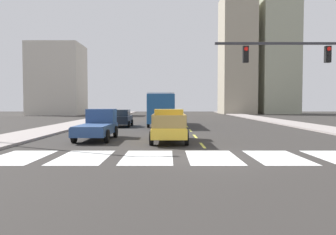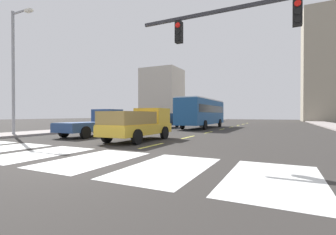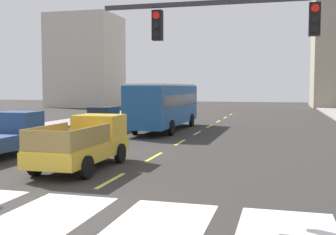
% 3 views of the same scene
% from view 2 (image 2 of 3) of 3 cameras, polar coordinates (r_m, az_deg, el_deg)
% --- Properties ---
extents(ground_plane, '(160.00, 160.00, 0.00)m').
position_cam_2_polar(ground_plane, '(8.58, -17.48, -9.65)').
color(ground_plane, '#302D2B').
extents(sidewalk_left, '(3.48, 110.00, 0.15)m').
position_cam_2_polar(sidewalk_left, '(30.08, -10.62, -2.15)').
color(sidewalk_left, gray).
rests_on(sidewalk_left, ground).
extents(crosswalk_stripe_2, '(2.17, 3.88, 0.01)m').
position_cam_2_polar(crosswalk_stripe_2, '(10.69, -28.60, -7.64)').
color(crosswalk_stripe_2, silver).
rests_on(crosswalk_stripe_2, ground).
extents(crosswalk_stripe_3, '(2.17, 3.88, 0.01)m').
position_cam_2_polar(crosswalk_stripe_3, '(8.58, -17.48, -9.63)').
color(crosswalk_stripe_3, silver).
rests_on(crosswalk_stripe_3, ground).
extents(crosswalk_stripe_4, '(2.17, 3.88, 0.01)m').
position_cam_2_polar(crosswalk_stripe_4, '(6.99, -0.09, -11.96)').
color(crosswalk_stripe_4, silver).
rests_on(crosswalk_stripe_4, ground).
extents(crosswalk_stripe_5, '(2.17, 3.88, 0.01)m').
position_cam_2_polar(crosswalk_stripe_5, '(6.32, 24.19, -13.38)').
color(crosswalk_stripe_5, silver).
rests_on(crosswalk_stripe_5, ground).
extents(lane_dash_0, '(0.16, 2.40, 0.01)m').
position_cam_2_polar(lane_dash_0, '(11.78, -3.88, -6.81)').
color(lane_dash_0, '#D3D047').
rests_on(lane_dash_0, ground).
extents(lane_dash_1, '(0.16, 2.40, 0.01)m').
position_cam_2_polar(lane_dash_1, '(16.28, 4.93, -4.75)').
color(lane_dash_1, '#D3D047').
rests_on(lane_dash_1, ground).
extents(lane_dash_2, '(0.16, 2.40, 0.01)m').
position_cam_2_polar(lane_dash_2, '(21.01, 9.84, -3.54)').
color(lane_dash_2, '#D3D047').
rests_on(lane_dash_2, ground).
extents(lane_dash_3, '(0.16, 2.40, 0.01)m').
position_cam_2_polar(lane_dash_3, '(25.84, 12.92, -2.77)').
color(lane_dash_3, '#D3D047').
rests_on(lane_dash_3, ground).
extents(lane_dash_4, '(0.16, 2.40, 0.01)m').
position_cam_2_polar(lane_dash_4, '(30.72, 15.02, -2.24)').
color(lane_dash_4, '#D3D047').
rests_on(lane_dash_4, ground).
extents(lane_dash_5, '(0.16, 2.40, 0.01)m').
position_cam_2_polar(lane_dash_5, '(35.64, 16.54, -1.85)').
color(lane_dash_5, '#D3D047').
rests_on(lane_dash_5, ground).
extents(lane_dash_6, '(0.16, 2.40, 0.01)m').
position_cam_2_polar(lane_dash_6, '(40.58, 17.70, -1.56)').
color(lane_dash_6, '#D3D047').
rests_on(lane_dash_6, ground).
extents(lane_dash_7, '(0.16, 2.40, 0.01)m').
position_cam_2_polar(lane_dash_7, '(45.53, 18.60, -1.33)').
color(lane_dash_7, '#D3D047').
rests_on(lane_dash_7, ground).
extents(pickup_stakebed, '(2.18, 5.20, 1.96)m').
position_cam_2_polar(pickup_stakebed, '(14.40, -6.36, -1.73)').
color(pickup_stakebed, gold).
rests_on(pickup_stakebed, ground).
extents(pickup_dark, '(2.18, 5.20, 1.96)m').
position_cam_2_polar(pickup_dark, '(18.15, -16.88, -1.32)').
color(pickup_dark, navy).
rests_on(pickup_dark, ground).
extents(city_bus, '(2.72, 10.80, 3.32)m').
position_cam_2_polar(city_bus, '(27.60, 8.26, 1.50)').
color(city_bus, '#1E4F89').
rests_on(city_bus, ground).
extents(sedan_far, '(2.02, 4.40, 1.72)m').
position_cam_2_polar(sedan_far, '(27.79, -0.67, -0.75)').
color(sedan_far, black).
rests_on(sedan_far, ground).
extents(streetlight_left, '(2.20, 0.28, 9.00)m').
position_cam_2_polar(streetlight_left, '(20.54, -33.10, 10.17)').
color(streetlight_left, gray).
rests_on(streetlight_left, ground).
extents(block_mid_left, '(10.10, 8.90, 14.27)m').
position_cam_2_polar(block_mid_left, '(66.10, -1.42, 5.49)').
color(block_mid_left, beige).
rests_on(block_mid_left, ground).
extents(block_mid_right, '(7.14, 9.45, 26.13)m').
position_cam_2_polar(block_mid_right, '(67.18, 32.74, 10.41)').
color(block_mid_right, '#9F9580').
rests_on(block_mid_right, ground).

